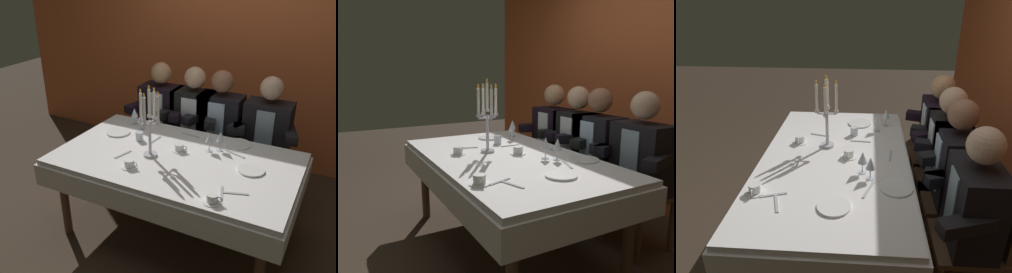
% 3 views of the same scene
% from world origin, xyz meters
% --- Properties ---
extents(ground_plane, '(12.00, 12.00, 0.00)m').
position_xyz_m(ground_plane, '(0.00, 0.00, 0.00)').
color(ground_plane, '#3B2D22').
extents(back_wall, '(6.00, 0.12, 2.70)m').
position_xyz_m(back_wall, '(0.00, 1.66, 1.35)').
color(back_wall, '#D46234').
rests_on(back_wall, ground_plane).
extents(dining_table, '(1.94, 1.14, 0.74)m').
position_xyz_m(dining_table, '(0.00, 0.00, 0.62)').
color(dining_table, silver).
rests_on(dining_table, ground_plane).
extents(candelabra, '(0.19, 0.19, 0.59)m').
position_xyz_m(candelabra, '(-0.19, -0.08, 1.02)').
color(candelabra, silver).
rests_on(candelabra, dining_table).
extents(dinner_plate_0, '(0.22, 0.22, 0.01)m').
position_xyz_m(dinner_plate_0, '(0.37, 0.43, 0.75)').
color(dinner_plate_0, white).
rests_on(dinner_plate_0, dining_table).
extents(dinner_plate_1, '(0.22, 0.22, 0.01)m').
position_xyz_m(dinner_plate_1, '(-0.67, 0.17, 0.75)').
color(dinner_plate_1, white).
rests_on(dinner_plate_1, dining_table).
extents(dinner_plate_2, '(0.20, 0.20, 0.01)m').
position_xyz_m(dinner_plate_2, '(0.59, 0.06, 0.75)').
color(dinner_plate_2, white).
rests_on(dinner_plate_2, dining_table).
extents(wine_glass_0, '(0.07, 0.07, 0.16)m').
position_xyz_m(wine_glass_0, '(0.27, 0.27, 0.86)').
color(wine_glass_0, silver).
rests_on(wine_glass_0, dining_table).
extents(wine_glass_1, '(0.07, 0.07, 0.16)m').
position_xyz_m(wine_glass_1, '(-0.64, 0.41, 0.85)').
color(wine_glass_1, silver).
rests_on(wine_glass_1, dining_table).
extents(wine_glass_2, '(0.07, 0.07, 0.16)m').
position_xyz_m(wine_glass_2, '(-0.52, 0.33, 0.86)').
color(wine_glass_2, silver).
rests_on(wine_glass_2, dining_table).
extents(wine_glass_3, '(0.07, 0.07, 0.16)m').
position_xyz_m(wine_glass_3, '(0.20, 0.21, 0.85)').
color(wine_glass_3, silver).
rests_on(wine_glass_3, dining_table).
extents(water_tumbler_0, '(0.07, 0.07, 0.08)m').
position_xyz_m(water_tumbler_0, '(-0.42, 0.13, 0.78)').
color(water_tumbler_0, silver).
rests_on(water_tumbler_0, dining_table).
extents(coffee_cup_0, '(0.13, 0.12, 0.06)m').
position_xyz_m(coffee_cup_0, '(-0.02, 0.11, 0.77)').
color(coffee_cup_0, white).
rests_on(coffee_cup_0, dining_table).
extents(coffee_cup_1, '(0.13, 0.12, 0.06)m').
position_xyz_m(coffee_cup_1, '(0.48, -0.45, 0.77)').
color(coffee_cup_1, white).
rests_on(coffee_cup_1, dining_table).
extents(coffee_cup_2, '(0.13, 0.12, 0.06)m').
position_xyz_m(coffee_cup_2, '(-0.24, -0.31, 0.77)').
color(coffee_cup_2, white).
rests_on(coffee_cup_2, dining_table).
extents(fork_0, '(0.06, 0.17, 0.01)m').
position_xyz_m(fork_0, '(-0.40, -0.17, 0.74)').
color(fork_0, '#B7B7BC').
rests_on(fork_0, dining_table).
extents(spoon_1, '(0.03, 0.17, 0.01)m').
position_xyz_m(spoon_1, '(-0.30, 0.19, 0.74)').
color(spoon_1, '#B7B7BC').
rests_on(spoon_1, dining_table).
extents(knife_2, '(0.18, 0.08, 0.01)m').
position_xyz_m(knife_2, '(0.40, 0.26, 0.74)').
color(knife_2, '#B7B7BC').
rests_on(knife_2, dining_table).
extents(fork_3, '(0.07, 0.17, 0.01)m').
position_xyz_m(fork_3, '(0.50, -0.33, 0.74)').
color(fork_3, '#B7B7BC').
rests_on(fork_3, dining_table).
extents(spoon_4, '(0.17, 0.04, 0.01)m').
position_xyz_m(spoon_4, '(-0.06, 0.42, 0.74)').
color(spoon_4, '#B7B7BC').
rests_on(spoon_4, dining_table).
extents(fork_5, '(0.17, 0.07, 0.01)m').
position_xyz_m(fork_5, '(0.59, -0.29, 0.74)').
color(fork_5, '#B7B7BC').
rests_on(fork_5, dining_table).
extents(seated_diner_0, '(0.63, 0.48, 1.24)m').
position_xyz_m(seated_diner_0, '(-0.60, 0.89, 0.74)').
color(seated_diner_0, brown).
rests_on(seated_diner_0, ground_plane).
extents(seated_diner_1, '(0.63, 0.48, 1.24)m').
position_xyz_m(seated_diner_1, '(-0.23, 0.89, 0.74)').
color(seated_diner_1, brown).
rests_on(seated_diner_1, ground_plane).
extents(seated_diner_2, '(0.63, 0.48, 1.24)m').
position_xyz_m(seated_diner_2, '(0.05, 0.89, 0.74)').
color(seated_diner_2, brown).
rests_on(seated_diner_2, ground_plane).
extents(seated_diner_3, '(0.63, 0.48, 1.24)m').
position_xyz_m(seated_diner_3, '(0.51, 0.89, 0.74)').
color(seated_diner_3, brown).
rests_on(seated_diner_3, ground_plane).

